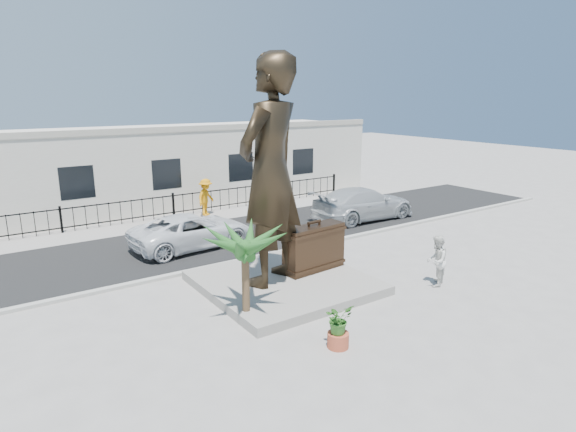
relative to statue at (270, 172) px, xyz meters
name	(u,v)px	position (x,y,z in m)	size (l,w,h in m)	color
ground	(323,298)	(0.97, -1.59, -3.95)	(100.00, 100.00, 0.00)	#9E9991
street	(214,238)	(0.97, 6.41, -3.95)	(40.00, 7.00, 0.01)	black
curb	(252,258)	(0.97, 2.91, -3.89)	(40.00, 0.25, 0.12)	#A5A399
far_sidewalk	(180,220)	(0.97, 10.41, -3.94)	(40.00, 2.50, 0.02)	#9E9991
plinth	(284,283)	(0.47, -0.09, -3.80)	(5.20, 5.20, 0.30)	gray
fence	(173,206)	(0.97, 11.21, -3.35)	(22.00, 0.10, 1.20)	black
building	(146,166)	(0.97, 15.41, -1.75)	(28.00, 7.00, 4.40)	silver
statue	(270,172)	(0.00, 0.00, 0.00)	(2.67, 1.75, 7.31)	black
suitcase	(314,248)	(1.81, 0.03, -2.85)	(2.30, 0.73, 1.62)	#342316
tourist	(436,261)	(4.80, -2.88, -3.07)	(0.86, 0.67, 1.76)	silver
car_white	(192,231)	(-0.34, 5.72, -3.22)	(2.39, 5.19, 1.44)	white
car_silver	(363,204)	(8.94, 5.17, -3.11)	(2.33, 5.73, 1.66)	#B6B9BB
worker	(206,197)	(2.53, 10.50, -2.95)	(1.28, 0.74, 1.98)	orange
palm_tree	(247,320)	(-1.81, -1.53, -3.95)	(1.80, 1.80, 3.20)	#1F501D
planter	(338,340)	(-0.63, -4.21, -3.75)	(0.56, 0.56, 0.40)	#B34A2F
shrub	(339,319)	(-0.63, -4.21, -3.16)	(0.70, 0.61, 0.78)	#316922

